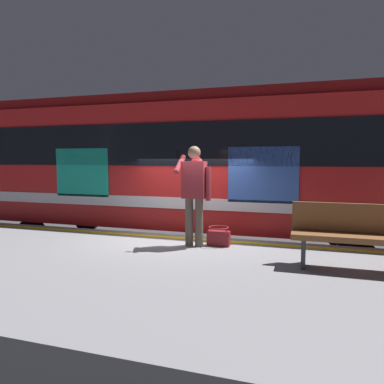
{
  "coord_description": "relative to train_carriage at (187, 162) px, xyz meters",
  "views": [
    {
      "loc": [
        -2.23,
        6.71,
        2.5
      ],
      "look_at": [
        -0.2,
        0.3,
        1.88
      ],
      "focal_mm": 33.71,
      "sensor_mm": 36.0,
      "label": 1
    }
  ],
  "objects": [
    {
      "name": "ground_plane",
      "position": [
        -0.62,
        1.9,
        -2.43
      ],
      "size": [
        25.24,
        25.24,
        0.0
      ],
      "primitive_type": "plane",
      "color": "#3D3D3F"
    },
    {
      "name": "bench",
      "position": [
        -3.54,
        3.3,
        -0.95
      ],
      "size": [
        1.72,
        0.44,
        0.9
      ],
      "color": "brown",
      "rests_on": "platform"
    },
    {
      "name": "safety_line",
      "position": [
        -0.62,
        2.2,
        -1.44
      ],
      "size": [
        16.49,
        0.16,
        0.01
      ],
      "primitive_type": "cube",
      "color": "yellow",
      "rests_on": "platform"
    },
    {
      "name": "platform",
      "position": [
        -0.62,
        4.09,
        -1.94
      ],
      "size": [
        16.83,
        4.38,
        0.98
      ],
      "primitive_type": "cube",
      "color": "gray",
      "rests_on": "ground"
    },
    {
      "name": "handbag",
      "position": [
        -1.42,
        2.56,
        -1.29
      ],
      "size": [
        0.39,
        0.35,
        0.34
      ],
      "color": "maroon",
      "rests_on": "platform"
    },
    {
      "name": "passenger",
      "position": [
        -1.02,
        2.69,
        -0.42
      ],
      "size": [
        0.57,
        0.55,
        1.74
      ],
      "color": "brown",
      "rests_on": "platform"
    },
    {
      "name": "track_rail_far",
      "position": [
        -0.62,
        -0.72,
        -2.35
      ],
      "size": [
        21.87,
        0.08,
        0.16
      ],
      "primitive_type": "cube",
      "color": "slate",
      "rests_on": "ground"
    },
    {
      "name": "train_carriage",
      "position": [
        0.0,
        0.0,
        0.0
      ],
      "size": [
        11.7,
        3.03,
        3.78
      ],
      "color": "red",
      "rests_on": "ground"
    },
    {
      "name": "track_rail_near",
      "position": [
        -0.62,
        0.71,
        -2.35
      ],
      "size": [
        21.87,
        0.08,
        0.16
      ],
      "primitive_type": "cube",
      "color": "slate",
      "rests_on": "ground"
    }
  ]
}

